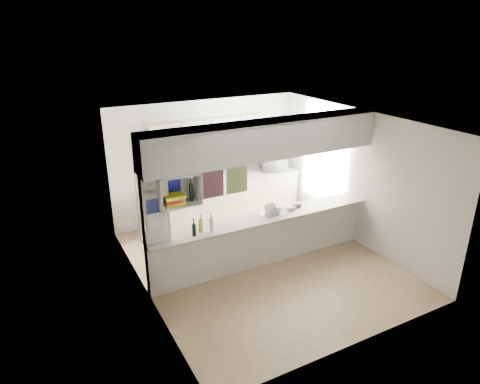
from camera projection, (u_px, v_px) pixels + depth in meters
floor at (262, 263)px, 7.75m from camera, size 4.80×4.80×0.00m
ceiling at (265, 121)px, 6.80m from camera, size 4.80×4.80×0.00m
wall_back at (207, 160)px, 9.25m from camera, size 4.20×0.00×4.20m
wall_left at (143, 222)px, 6.36m from camera, size 0.00×4.80×4.80m
wall_right at (358, 177)px, 8.20m from camera, size 0.00×4.80×4.80m
servery_partition at (255, 178)px, 7.07m from camera, size 4.20×0.50×2.60m
cubby_shelf at (176, 191)px, 6.39m from camera, size 0.65×0.35×0.50m
kitchen_run at (219, 183)px, 9.28m from camera, size 3.60×0.63×2.24m
microwave at (275, 164)px, 9.75m from camera, size 0.58×0.45×0.29m
bowl at (274, 158)px, 9.64m from camera, size 0.23×0.23×0.06m
dish_rack at (272, 210)px, 7.50m from camera, size 0.41×0.31×0.22m
cup at (277, 211)px, 7.48m from camera, size 0.17×0.17×0.10m
wine_bottles at (202, 226)px, 6.80m from camera, size 0.37×0.15×0.33m
plastic_tubs at (287, 207)px, 7.74m from camera, size 0.54×0.22×0.07m
utensil_jar at (205, 178)px, 9.09m from camera, size 0.10×0.10×0.13m
knife_block at (220, 174)px, 9.26m from camera, size 0.12×0.10×0.21m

